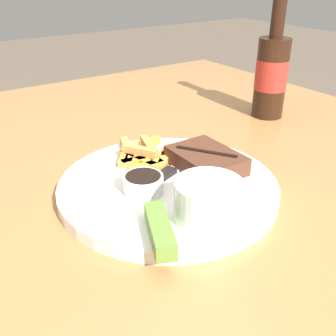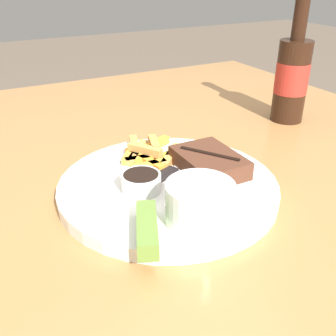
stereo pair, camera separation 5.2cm
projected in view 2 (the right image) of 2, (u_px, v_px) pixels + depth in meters
The scene contains 10 objects.
dining_table at pixel (168, 237), 0.58m from camera, with size 1.25×1.15×0.75m.
dinner_plate at pixel (168, 187), 0.54m from camera, with size 0.30×0.30×0.02m.
steak_portion at pixel (208, 162), 0.55m from camera, with size 0.10×0.08×0.03m.
fries_pile at pixel (147, 154), 0.59m from camera, with size 0.13×0.10×0.02m.
coleslaw_cup at pixel (200, 201), 0.44m from camera, with size 0.08×0.08×0.05m.
dipping_sauce_cup at pixel (141, 181), 0.50m from camera, with size 0.05×0.05×0.02m.
pickle_spear at pixel (147, 229), 0.42m from camera, with size 0.09×0.05×0.02m.
fork_utensil at pixel (124, 165), 0.57m from camera, with size 0.12×0.07×0.00m.
knife_utensil at pixel (179, 168), 0.56m from camera, with size 0.07×0.16×0.01m.
beer_bottle at pixel (292, 76), 0.75m from camera, with size 0.06×0.06×0.25m.
Camera 2 is at (0.41, -0.22, 1.03)m, focal length 42.00 mm.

